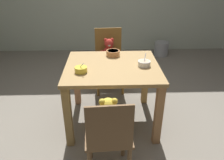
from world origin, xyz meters
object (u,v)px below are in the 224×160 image
metal_pail (161,49)px  dining_table (112,77)px  teddy_chair_near_front (108,128)px  porridge_bowl_white_near_right (144,63)px  porridge_bowl_yellow_near_left (81,69)px  teddy_chair_far_center (109,55)px  porridge_bowl_terracotta_far_center (113,53)px

metal_pail → dining_table: bearing=-116.8°
dining_table → teddy_chair_near_front: (-0.06, -0.79, -0.06)m
porridge_bowl_white_near_right → teddy_chair_near_front: bearing=-117.5°
porridge_bowl_yellow_near_left → teddy_chair_far_center: bearing=72.5°
teddy_chair_near_front → porridge_bowl_yellow_near_left: bearing=19.1°
porridge_bowl_terracotta_far_center → porridge_bowl_yellow_near_left: 0.56m
teddy_chair_far_center → teddy_chair_near_front: teddy_chair_far_center is taller
porridge_bowl_white_near_right → porridge_bowl_terracotta_far_center: bearing=135.4°
dining_table → porridge_bowl_terracotta_far_center: size_ratio=6.26×
teddy_chair_far_center → teddy_chair_near_front: bearing=-5.6°
metal_pail → teddy_chair_far_center: bearing=-129.2°
metal_pail → porridge_bowl_white_near_right: bearing=-109.0°
teddy_chair_far_center → porridge_bowl_yellow_near_left: bearing=-21.5°
dining_table → teddy_chair_far_center: size_ratio=1.12×
porridge_bowl_yellow_near_left → porridge_bowl_terracotta_far_center: bearing=53.0°
teddy_chair_far_center → porridge_bowl_white_near_right: size_ratio=6.47×
porridge_bowl_white_near_right → porridge_bowl_yellow_near_left: porridge_bowl_white_near_right is taller
porridge_bowl_terracotta_far_center → metal_pail: bearing=60.2°
teddy_chair_near_front → porridge_bowl_white_near_right: porridge_bowl_white_near_right is taller
dining_table → teddy_chair_near_front: size_ratio=1.20×
porridge_bowl_white_near_right → metal_pail: bearing=71.0°
porridge_bowl_white_near_right → porridge_bowl_terracotta_far_center: porridge_bowl_white_near_right is taller
dining_table → porridge_bowl_white_near_right: 0.38m
porridge_bowl_terracotta_far_center → teddy_chair_far_center: bearing=94.1°
dining_table → metal_pail: dining_table is taller
porridge_bowl_yellow_near_left → dining_table: bearing=26.5°
dining_table → porridge_bowl_terracotta_far_center: porridge_bowl_terracotta_far_center is taller
dining_table → teddy_chair_far_center: 0.80m
teddy_chair_far_center → porridge_bowl_terracotta_far_center: teddy_chair_far_center is taller
teddy_chair_far_center → porridge_bowl_yellow_near_left: size_ratio=7.07×
teddy_chair_near_front → porridge_bowl_yellow_near_left: size_ratio=6.61×
porridge_bowl_terracotta_far_center → dining_table: bearing=-93.9°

